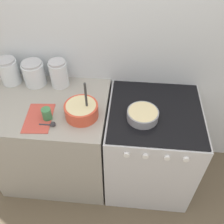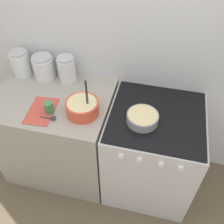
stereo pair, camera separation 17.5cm
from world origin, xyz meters
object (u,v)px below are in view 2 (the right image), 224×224
object	(u,v)px
stove	(151,152)
mixing_bowl	(82,107)
baking_pan	(142,118)
storage_jar_right	(67,71)
storage_jar_left	(21,65)
tin_can	(49,108)
storage_jar_middle	(44,69)

from	to	relation	value
stove	mixing_bowl	distance (m)	0.74
mixing_bowl	baking_pan	distance (m)	0.43
baking_pan	storage_jar_right	world-z (taller)	storage_jar_right
baking_pan	storage_jar_left	distance (m)	1.13
storage_jar_left	tin_can	bearing A→B (deg)	-43.52
storage_jar_left	mixing_bowl	bearing A→B (deg)	-27.49
storage_jar_left	storage_jar_middle	world-z (taller)	storage_jar_left
stove	storage_jar_middle	world-z (taller)	storage_jar_middle
stove	storage_jar_left	size ratio (longest dim) A/B	4.13
mixing_bowl	storage_jar_right	distance (m)	0.41
stove	storage_jar_middle	bearing A→B (deg)	166.27
mixing_bowl	storage_jar_left	distance (m)	0.73
baking_pan	storage_jar_left	bearing A→B (deg)	163.31
storage_jar_right	stove	bearing A→B (deg)	-17.17
mixing_bowl	baking_pan	bearing A→B (deg)	1.75
stove	storage_jar_left	bearing A→B (deg)	168.58
tin_can	mixing_bowl	bearing A→B (deg)	12.53
storage_jar_left	storage_jar_middle	distance (m)	0.20
stove	tin_can	xyz separation A→B (m)	(-0.77, -0.15, 0.49)
baking_pan	storage_jar_middle	size ratio (longest dim) A/B	1.11
stove	baking_pan	distance (m)	0.50
mixing_bowl	storage_jar_middle	bearing A→B (deg)	142.76
mixing_bowl	tin_can	distance (m)	0.24
storage_jar_middle	storage_jar_left	bearing A→B (deg)	180.00
baking_pan	tin_can	world-z (taller)	tin_can
mixing_bowl	baking_pan	size ratio (longest dim) A/B	1.34
tin_can	baking_pan	bearing A→B (deg)	5.62
storage_jar_middle	storage_jar_right	bearing A→B (deg)	-0.00
storage_jar_left	tin_can	xyz separation A→B (m)	(0.41, -0.39, -0.05)
storage_jar_left	stove	bearing A→B (deg)	-11.42
baking_pan	tin_can	distance (m)	0.67
mixing_bowl	storage_jar_right	size ratio (longest dim) A/B	1.33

